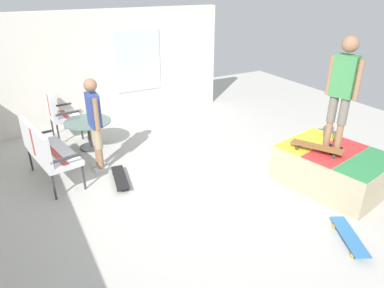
{
  "coord_description": "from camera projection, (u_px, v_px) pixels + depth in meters",
  "views": [
    {
      "loc": [
        -4.12,
        2.46,
        3.07
      ],
      "look_at": [
        0.3,
        0.02,
        0.7
      ],
      "focal_mm": 32.86,
      "sensor_mm": 36.0,
      "label": 1
    }
  ],
  "objects": [
    {
      "name": "ground_plane",
      "position": [
        202.0,
        193.0,
        5.67
      ],
      "size": [
        12.0,
        12.0,
        0.1
      ],
      "primitive_type": "cube",
      "color": "beige"
    },
    {
      "name": "house_facade",
      "position": [
        99.0,
        68.0,
        7.91
      ],
      "size": [
        0.23,
        6.0,
        2.5
      ],
      "color": "white",
      "rests_on": "ground_plane"
    },
    {
      "name": "skate_ramp",
      "position": [
        334.0,
        168.0,
        5.69
      ],
      "size": [
        1.91,
        2.28,
        0.62
      ],
      "color": "tan",
      "rests_on": "ground_plane"
    },
    {
      "name": "patio_bench",
      "position": [
        45.0,
        148.0,
        5.63
      ],
      "size": [
        1.33,
        0.76,
        1.02
      ],
      "color": "#38383D",
      "rests_on": "ground_plane"
    },
    {
      "name": "patio_chair_near_house",
      "position": [
        58.0,
        111.0,
        7.22
      ],
      "size": [
        0.65,
        0.59,
        1.02
      ],
      "color": "#38383D",
      "rests_on": "ground_plane"
    },
    {
      "name": "patio_table",
      "position": [
        89.0,
        129.0,
        6.9
      ],
      "size": [
        0.9,
        0.9,
        0.57
      ],
      "color": "#38383D",
      "rests_on": "ground_plane"
    },
    {
      "name": "person_watching",
      "position": [
        94.0,
        119.0,
        5.9
      ],
      "size": [
        0.48,
        0.25,
        1.64
      ],
      "color": "silver",
      "rests_on": "ground_plane"
    },
    {
      "name": "person_skater",
      "position": [
        342.0,
        87.0,
        5.13
      ],
      "size": [
        0.46,
        0.32,
        1.76
      ],
      "color": "black",
      "rests_on": "skate_ramp"
    },
    {
      "name": "skateboard_by_bench",
      "position": [
        120.0,
        178.0,
        5.84
      ],
      "size": [
        0.82,
        0.34,
        0.1
      ],
      "color": "black",
      "rests_on": "ground_plane"
    },
    {
      "name": "skateboard_spare",
      "position": [
        349.0,
        236.0,
        4.5
      ],
      "size": [
        0.8,
        0.54,
        0.1
      ],
      "color": "#3372B2",
      "rests_on": "ground_plane"
    },
    {
      "name": "skateboard_on_ramp",
      "position": [
        317.0,
        147.0,
        5.47
      ],
      "size": [
        0.8,
        0.55,
        0.1
      ],
      "color": "brown",
      "rests_on": "skate_ramp"
    }
  ]
}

